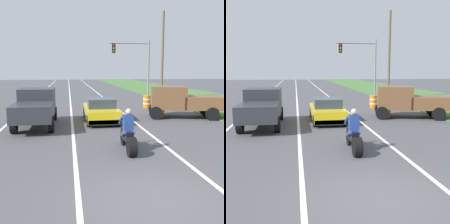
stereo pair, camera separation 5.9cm
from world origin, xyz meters
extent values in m
plane|color=#4C4C51|center=(0.00, 0.00, 0.00)|extent=(160.00, 160.00, 0.00)
cube|color=white|center=(-5.40, 20.00, 0.00)|extent=(0.14, 120.00, 0.01)
cube|color=white|center=(1.80, 20.00, 0.00)|extent=(0.14, 120.00, 0.01)
cube|color=white|center=(-1.80, 20.00, 0.00)|extent=(0.14, 120.00, 0.01)
cube|color=#477538|center=(11.92, 20.00, 0.03)|extent=(10.00, 120.00, 0.06)
cylinder|color=black|center=(0.17, 3.32, 0.35)|extent=(0.28, 0.69, 0.69)
cylinder|color=black|center=(0.17, 4.87, 0.31)|extent=(0.12, 0.63, 0.63)
cube|color=black|center=(0.17, 4.15, 0.61)|extent=(0.28, 1.10, 0.36)
cylinder|color=#B2B2B7|center=(0.17, 4.79, 0.68)|extent=(0.08, 0.36, 0.73)
cylinder|color=#A5A5AA|center=(0.17, 4.77, 1.11)|extent=(0.70, 0.05, 0.05)
cube|color=navy|center=(0.17, 3.92, 1.09)|extent=(0.36, 0.24, 0.60)
sphere|color=beige|center=(0.17, 3.92, 1.51)|extent=(0.22, 0.22, 0.22)
cylinder|color=#384C7A|center=(-0.01, 3.95, 0.69)|extent=(0.14, 0.47, 0.32)
cylinder|color=navy|center=(-0.05, 4.22, 1.14)|extent=(0.10, 0.51, 0.40)
cylinder|color=#384C7A|center=(0.35, 3.95, 0.69)|extent=(0.14, 0.47, 0.32)
cylinder|color=navy|center=(0.39, 4.22, 1.14)|extent=(0.10, 0.51, 0.40)
cube|color=yellow|center=(-0.11, 10.29, 0.53)|extent=(1.80, 4.30, 0.64)
cube|color=#333D4C|center=(-0.11, 10.09, 1.11)|extent=(1.56, 1.70, 0.52)
cube|color=black|center=(-0.11, 8.24, 0.29)|extent=(1.76, 0.20, 0.28)
cylinder|color=black|center=(-0.91, 11.89, 0.32)|extent=(0.24, 0.64, 0.64)
cylinder|color=black|center=(0.69, 11.89, 0.32)|extent=(0.24, 0.64, 0.64)
cylinder|color=black|center=(-0.91, 8.69, 0.32)|extent=(0.24, 0.64, 0.64)
cylinder|color=black|center=(0.69, 8.69, 0.32)|extent=(0.24, 0.64, 0.64)
cube|color=#2D3035|center=(-3.71, 10.21, 1.28)|extent=(1.90, 2.10, 1.40)
cube|color=#333D4C|center=(-3.71, 10.56, 1.67)|extent=(1.67, 0.29, 0.57)
cube|color=#2D3035|center=(-3.71, 7.96, 0.98)|extent=(1.90, 2.70, 0.80)
cylinder|color=black|center=(-4.58, 11.01, 0.40)|extent=(0.28, 0.80, 0.80)
cylinder|color=black|center=(-2.84, 11.01, 0.40)|extent=(0.28, 0.80, 0.80)
cylinder|color=black|center=(-4.58, 7.66, 0.40)|extent=(0.28, 0.80, 0.80)
cylinder|color=black|center=(-2.84, 7.66, 0.40)|extent=(0.28, 0.80, 0.80)
cube|color=brown|center=(4.29, 10.87, 1.28)|extent=(2.52, 2.38, 1.40)
cube|color=#333D4C|center=(3.95, 10.96, 1.67)|extent=(0.71, 1.69, 0.57)
cube|color=brown|center=(6.46, 10.29, 0.98)|extent=(3.10, 2.53, 0.80)
cylinder|color=black|center=(3.29, 10.24, 0.40)|extent=(0.85, 0.48, 0.80)
cylinder|color=black|center=(3.74, 11.92, 0.40)|extent=(0.85, 0.48, 0.80)
cylinder|color=black|center=(6.52, 9.37, 0.40)|extent=(0.85, 0.48, 0.80)
cylinder|color=black|center=(6.97, 11.05, 0.40)|extent=(0.85, 0.48, 0.80)
cylinder|color=gray|center=(6.12, 21.59, 3.00)|extent=(0.18, 0.18, 6.00)
cylinder|color=gray|center=(4.13, 21.59, 5.60)|extent=(3.97, 0.12, 0.12)
cube|color=black|center=(2.55, 21.59, 5.10)|extent=(0.32, 0.24, 0.90)
sphere|color=red|center=(2.55, 21.45, 5.38)|extent=(0.16, 0.16, 0.16)
sphere|color=orange|center=(2.55, 21.45, 5.10)|extent=(0.16, 0.16, 0.16)
sphere|color=green|center=(2.55, 21.45, 4.82)|extent=(0.16, 0.16, 0.16)
cylinder|color=brown|center=(7.62, 21.75, 4.43)|extent=(0.24, 0.24, 8.85)
cylinder|color=orange|center=(3.85, 11.13, 0.50)|extent=(0.56, 0.56, 1.00)
cylinder|color=white|center=(3.85, 11.13, 0.70)|extent=(0.58, 0.58, 0.10)
cylinder|color=white|center=(3.85, 11.13, 0.35)|extent=(0.58, 0.58, 0.10)
cylinder|color=orange|center=(4.20, 15.37, 0.50)|extent=(0.56, 0.56, 1.00)
cylinder|color=white|center=(4.20, 15.37, 0.70)|extent=(0.58, 0.58, 0.10)
cylinder|color=white|center=(4.20, 15.37, 0.35)|extent=(0.58, 0.58, 0.10)
camera|label=1|loc=(-1.97, -5.79, 3.02)|focal=44.27mm
camera|label=2|loc=(-1.92, -5.80, 3.02)|focal=44.27mm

